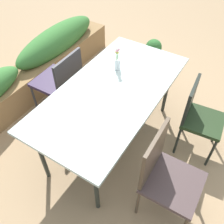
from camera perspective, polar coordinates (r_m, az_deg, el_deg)
name	(u,v)px	position (r m, az deg, el deg)	size (l,w,h in m)	color
ground_plane	(122,137)	(3.01, 2.42, -5.72)	(12.00, 12.00, 0.00)	#9E7F5B
dining_table	(112,93)	(2.44, 0.00, 4.34)	(1.82, 0.91, 0.79)	#B2C6C1
chair_near_right	(198,115)	(2.69, 19.34, -0.66)	(0.43, 0.43, 0.88)	#1F3119
chair_far_side	(61,79)	(3.03, -11.82, 7.44)	(0.49, 0.49, 0.87)	#302440
chair_near_left	(165,173)	(2.17, 12.29, -13.72)	(0.47, 0.47, 0.94)	#443434
flower_vase	(117,61)	(2.60, 1.26, 11.80)	(0.06, 0.06, 0.26)	silver
planter_box	(22,78)	(3.49, -20.25, 7.45)	(3.44, 0.42, 0.71)	olive
potted_plant	(153,53)	(3.96, 9.44, 13.30)	(0.25, 0.25, 0.48)	#9E6047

